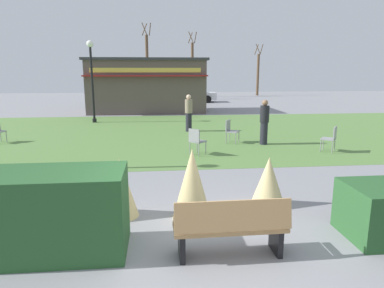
{
  "coord_description": "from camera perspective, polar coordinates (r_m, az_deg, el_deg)",
  "views": [
    {
      "loc": [
        -0.65,
        -4.9,
        2.76
      ],
      "look_at": [
        0.16,
        3.07,
        1.04
      ],
      "focal_mm": 32.27,
      "sensor_mm": 36.0,
      "label": 1
    }
  ],
  "objects": [
    {
      "name": "ornamental_grass_behind_right",
      "position": [
        6.75,
        -11.78,
        -7.09
      ],
      "size": [
        0.68,
        0.68,
        1.14
      ],
      "primitive_type": "cone",
      "color": "#D1BC7F",
      "rests_on": "ground_plane"
    },
    {
      "name": "ornamental_grass_behind_left",
      "position": [
        6.49,
        0.01,
        -6.62
      ],
      "size": [
        0.74,
        0.74,
        1.35
      ],
      "primitive_type": "cone",
      "color": "#D1BC7F",
      "rests_on": "ground_plane"
    },
    {
      "name": "park_bench",
      "position": [
        5.29,
        6.44,
        -13.51
      ],
      "size": [
        1.71,
        0.54,
        0.95
      ],
      "color": "tan",
      "rests_on": "ground_plane"
    },
    {
      "name": "hedge_left",
      "position": [
        5.78,
        -23.76,
        -10.45
      ],
      "size": [
        2.55,
        1.1,
        1.29
      ],
      "primitive_type": "cube",
      "color": "#28562B",
      "rests_on": "ground_plane"
    },
    {
      "name": "ground_plane",
      "position": [
        5.66,
        1.58,
        -17.1
      ],
      "size": [
        80.0,
        80.0,
        0.0
      ],
      "primitive_type": "plane",
      "color": "gray"
    },
    {
      "name": "cafe_chair_west",
      "position": [
        12.72,
        22.02,
        1.09
      ],
      "size": [
        0.62,
        0.62,
        0.89
      ],
      "color": "gray",
      "rests_on": "ground_plane"
    },
    {
      "name": "tree_left_bg",
      "position": [
        39.81,
        10.84,
        11.39
      ],
      "size": [
        0.91,
        0.96,
        5.58
      ],
      "color": "brown",
      "rests_on": "ground_plane"
    },
    {
      "name": "parked_car_center_slot",
      "position": [
        30.73,
        -0.12,
        8.13
      ],
      "size": [
        4.23,
        2.12,
        1.2
      ],
      "color": "silver",
      "rests_on": "ground_plane"
    },
    {
      "name": "tree_center_bg",
      "position": [
        36.85,
        0.05,
        12.37
      ],
      "size": [
        0.91,
        0.96,
        6.62
      ],
      "color": "brown",
      "rests_on": "ground_plane"
    },
    {
      "name": "lamppost_far",
      "position": [
        19.24,
        -16.26,
        11.41
      ],
      "size": [
        0.36,
        0.36,
        4.28
      ],
      "color": "black",
      "rests_on": "ground_plane"
    },
    {
      "name": "person_strolling",
      "position": [
        13.26,
        11.86,
        3.59
      ],
      "size": [
        0.34,
        0.34,
        1.69
      ],
      "rotation": [
        0.0,
        0.0,
        4.45
      ],
      "color": "#23232D",
      "rests_on": "ground_plane"
    },
    {
      "name": "lawn_patch",
      "position": [
        15.58,
        -3.33,
        1.87
      ],
      "size": [
        36.0,
        12.0,
        0.01
      ],
      "primitive_type": "cube",
      "color": "#5B8442",
      "rests_on": "ground_plane"
    },
    {
      "name": "cafe_chair_east",
      "position": [
        11.37,
        0.7,
        0.76
      ],
      "size": [
        0.62,
        0.62,
        0.89
      ],
      "color": "gray",
      "rests_on": "ground_plane"
    },
    {
      "name": "tree_right_bg",
      "position": [
        33.74,
        -7.41,
        12.67
      ],
      "size": [
        0.91,
        0.96,
        7.06
      ],
      "color": "brown",
      "rests_on": "ground_plane"
    },
    {
      "name": "food_kiosk",
      "position": [
        23.73,
        -7.43,
        9.62
      ],
      "size": [
        7.87,
        4.14,
        3.54
      ],
      "color": "#594C47",
      "rests_on": "ground_plane"
    },
    {
      "name": "parked_car_west_slot",
      "position": [
        30.67,
        -10.25,
        7.93
      ],
      "size": [
        4.34,
        2.33,
        1.2
      ],
      "color": "#2D6638",
      "rests_on": "ground_plane"
    },
    {
      "name": "ornamental_grass_behind_center",
      "position": [
        7.31,
        12.51,
        -6.08
      ],
      "size": [
        0.71,
        0.71,
        1.03
      ],
      "primitive_type": "cone",
      "color": "#D1BC7F",
      "rests_on": "ground_plane"
    },
    {
      "name": "person_standing",
      "position": [
        15.82,
        -0.55,
        5.19
      ],
      "size": [
        0.34,
        0.34,
        1.69
      ],
      "rotation": [
        0.0,
        0.0,
        3.88
      ],
      "color": "#23232D",
      "rests_on": "ground_plane"
    },
    {
      "name": "cafe_chair_center",
      "position": [
        13.39,
        6.39,
        2.41
      ],
      "size": [
        0.61,
        0.61,
        0.89
      ],
      "color": "gray",
      "rests_on": "ground_plane"
    }
  ]
}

